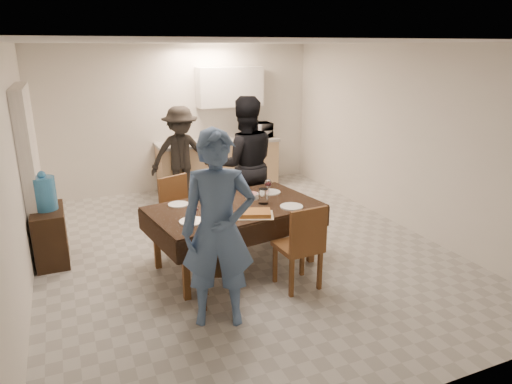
# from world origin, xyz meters

# --- Properties ---
(floor) EXTENTS (5.00, 6.00, 0.02)m
(floor) POSITION_xyz_m (0.00, 0.00, 0.00)
(floor) COLOR #B3B3AE
(floor) RESTS_ON ground
(ceiling) EXTENTS (5.00, 6.00, 0.02)m
(ceiling) POSITION_xyz_m (0.00, 0.00, 2.60)
(ceiling) COLOR white
(ceiling) RESTS_ON wall_back
(wall_back) EXTENTS (5.00, 0.02, 2.60)m
(wall_back) POSITION_xyz_m (0.00, 3.00, 1.30)
(wall_back) COLOR silver
(wall_back) RESTS_ON floor
(wall_front) EXTENTS (5.00, 0.02, 2.60)m
(wall_front) POSITION_xyz_m (0.00, -3.00, 1.30)
(wall_front) COLOR silver
(wall_front) RESTS_ON floor
(wall_left) EXTENTS (0.02, 6.00, 2.60)m
(wall_left) POSITION_xyz_m (-2.50, 0.00, 1.30)
(wall_left) COLOR silver
(wall_left) RESTS_ON floor
(wall_right) EXTENTS (0.02, 6.00, 2.60)m
(wall_right) POSITION_xyz_m (2.50, 0.00, 1.30)
(wall_right) COLOR silver
(wall_right) RESTS_ON floor
(stub_partition) EXTENTS (0.15, 1.40, 2.10)m
(stub_partition) POSITION_xyz_m (-2.42, 1.20, 1.05)
(stub_partition) COLOR white
(stub_partition) RESTS_ON floor
(kitchen_base_cabinet) EXTENTS (2.20, 0.60, 0.86)m
(kitchen_base_cabinet) POSITION_xyz_m (0.60, 2.68, 0.43)
(kitchen_base_cabinet) COLOR tan
(kitchen_base_cabinet) RESTS_ON floor
(kitchen_worktop) EXTENTS (2.24, 0.64, 0.05)m
(kitchen_worktop) POSITION_xyz_m (0.60, 2.68, 0.89)
(kitchen_worktop) COLOR #9A9A95
(kitchen_worktop) RESTS_ON kitchen_base_cabinet
(upper_cabinet) EXTENTS (1.20, 0.34, 0.70)m
(upper_cabinet) POSITION_xyz_m (0.90, 2.82, 1.85)
(upper_cabinet) COLOR silver
(upper_cabinet) RESTS_ON wall_back
(dining_table) EXTENTS (2.10, 1.43, 0.76)m
(dining_table) POSITION_xyz_m (-0.23, -0.40, 0.72)
(dining_table) COLOR black
(dining_table) RESTS_ON floor
(chair_near_left) EXTENTS (0.49, 0.50, 0.45)m
(chair_near_left) POSITION_xyz_m (-0.68, -1.22, 0.51)
(chair_near_left) COLOR brown
(chair_near_left) RESTS_ON floor
(chair_near_right) EXTENTS (0.47, 0.47, 0.53)m
(chair_near_right) POSITION_xyz_m (0.22, -1.24, 0.60)
(chair_near_right) COLOR brown
(chair_near_right) RESTS_ON floor
(chair_far_left) EXTENTS (0.55, 0.56, 0.51)m
(chair_far_left) POSITION_xyz_m (-0.68, 0.27, 0.58)
(chair_far_left) COLOR brown
(chair_far_left) RESTS_ON floor
(chair_far_right) EXTENTS (0.55, 0.56, 0.51)m
(chair_far_right) POSITION_xyz_m (0.22, 0.27, 0.57)
(chair_far_right) COLOR brown
(chair_far_right) RESTS_ON floor
(console) EXTENTS (0.37, 0.73, 0.68)m
(console) POSITION_xyz_m (-2.28, 0.59, 0.34)
(console) COLOR black
(console) RESTS_ON floor
(water_jug) EXTENTS (0.27, 0.27, 0.40)m
(water_jug) POSITION_xyz_m (-2.28, 0.59, 0.88)
(water_jug) COLOR #3E93D3
(water_jug) RESTS_ON console
(wine_bottle) EXTENTS (0.07, 0.07, 0.30)m
(wine_bottle) POSITION_xyz_m (-0.28, -0.35, 0.91)
(wine_bottle) COLOR black
(wine_bottle) RESTS_ON dining_table
(water_pitcher) EXTENTS (0.12, 0.12, 0.18)m
(water_pitcher) POSITION_xyz_m (0.12, -0.45, 0.85)
(water_pitcher) COLOR white
(water_pitcher) RESTS_ON dining_table
(savoury_tart) EXTENTS (0.49, 0.43, 0.05)m
(savoury_tart) POSITION_xyz_m (-0.13, -0.78, 0.79)
(savoury_tart) COLOR #AE7433
(savoury_tart) RESTS_ON dining_table
(salad_bowl) EXTENTS (0.17, 0.17, 0.06)m
(salad_bowl) POSITION_xyz_m (0.07, -0.22, 0.79)
(salad_bowl) COLOR white
(salad_bowl) RESTS_ON dining_table
(mushroom_dish) EXTENTS (0.20, 0.20, 0.03)m
(mushroom_dish) POSITION_xyz_m (-0.28, -0.12, 0.78)
(mushroom_dish) COLOR white
(mushroom_dish) RESTS_ON dining_table
(wine_glass_a) EXTENTS (0.09, 0.09, 0.19)m
(wine_glass_a) POSITION_xyz_m (-0.78, -0.65, 0.86)
(wine_glass_a) COLOR white
(wine_glass_a) RESTS_ON dining_table
(wine_glass_b) EXTENTS (0.09, 0.09, 0.20)m
(wine_glass_b) POSITION_xyz_m (0.32, -0.15, 0.86)
(wine_glass_b) COLOR white
(wine_glass_b) RESTS_ON dining_table
(wine_glass_c) EXTENTS (0.08, 0.08, 0.18)m
(wine_glass_c) POSITION_xyz_m (-0.43, -0.10, 0.85)
(wine_glass_c) COLOR white
(wine_glass_c) RESTS_ON dining_table
(plate_near_left) EXTENTS (0.27, 0.27, 0.02)m
(plate_near_left) POSITION_xyz_m (-0.83, -0.70, 0.77)
(plate_near_left) COLOR white
(plate_near_left) RESTS_ON dining_table
(plate_near_right) EXTENTS (0.27, 0.27, 0.02)m
(plate_near_right) POSITION_xyz_m (0.37, -0.70, 0.77)
(plate_near_right) COLOR white
(plate_near_right) RESTS_ON dining_table
(plate_far_left) EXTENTS (0.24, 0.24, 0.01)m
(plate_far_left) POSITION_xyz_m (-0.83, -0.10, 0.77)
(plate_far_left) COLOR white
(plate_far_left) RESTS_ON dining_table
(plate_far_right) EXTENTS (0.27, 0.27, 0.02)m
(plate_far_right) POSITION_xyz_m (0.37, -0.10, 0.77)
(plate_far_right) COLOR white
(plate_far_right) RESTS_ON dining_table
(microwave) EXTENTS (0.49, 0.33, 0.27)m
(microwave) POSITION_xyz_m (1.40, 2.68, 1.05)
(microwave) COLOR silver
(microwave) RESTS_ON kitchen_worktop
(person_near) EXTENTS (0.80, 0.65, 1.88)m
(person_near) POSITION_xyz_m (-0.78, -1.45, 0.94)
(person_near) COLOR #4B6894
(person_near) RESTS_ON floor
(person_far) EXTENTS (1.05, 0.88, 1.92)m
(person_far) POSITION_xyz_m (0.32, 0.65, 0.96)
(person_far) COLOR black
(person_far) RESTS_ON floor
(person_kitchen) EXTENTS (1.05, 0.60, 1.63)m
(person_kitchen) POSITION_xyz_m (-0.20, 2.23, 0.81)
(person_kitchen) COLOR black
(person_kitchen) RESTS_ON floor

